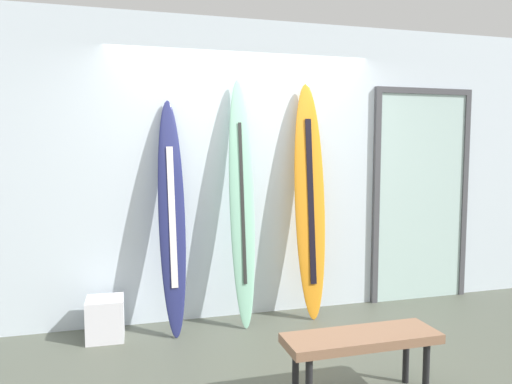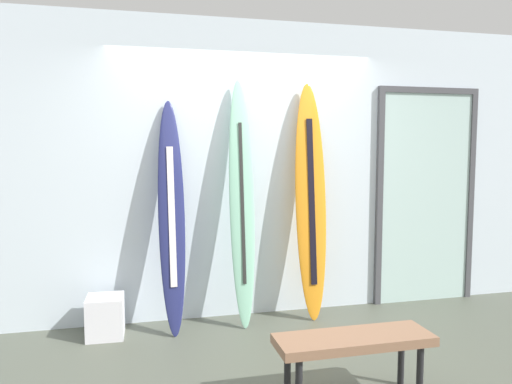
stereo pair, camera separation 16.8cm
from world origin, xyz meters
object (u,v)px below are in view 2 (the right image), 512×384
object	(u,v)px
glass_door	(426,193)
bench	(354,344)
display_block_left	(105,317)
surfboard_sunset	(311,203)
surfboard_navy	(172,218)
surfboard_seafoam	(242,205)

from	to	relation	value
glass_door	bench	size ratio (longest dim) A/B	2.20
glass_door	bench	xyz separation A→B (m)	(-1.61, -1.75, -0.77)
display_block_left	surfboard_sunset	bearing A→B (deg)	2.18
surfboard_navy	display_block_left	size ratio (longest dim) A/B	5.80
surfboard_seafoam	glass_door	distance (m)	2.02
surfboard_navy	surfboard_seafoam	bearing A→B (deg)	1.25
surfboard_seafoam	display_block_left	bearing A→B (deg)	-177.71
surfboard_seafoam	glass_door	bearing A→B (deg)	5.94
surfboard_navy	glass_door	size ratio (longest dim) A/B	0.92
surfboard_sunset	bench	size ratio (longest dim) A/B	2.19
display_block_left	surfboard_seafoam	bearing A→B (deg)	2.29
surfboard_navy	surfboard_sunset	distance (m)	1.30
glass_door	display_block_left	bearing A→B (deg)	-175.43
surfboard_navy	surfboard_sunset	xyz separation A→B (m)	(1.30, 0.04, 0.09)
surfboard_seafoam	surfboard_navy	bearing A→B (deg)	-178.75
surfboard_navy	surfboard_sunset	bearing A→B (deg)	1.62
surfboard_seafoam	surfboard_sunset	size ratio (longest dim) A/B	1.01
surfboard_sunset	bench	world-z (taller)	surfboard_sunset
surfboard_navy	glass_door	distance (m)	2.65
glass_door	bench	distance (m)	2.50
glass_door	surfboard_seafoam	bearing A→B (deg)	-174.06
surfboard_navy	bench	xyz separation A→B (m)	(1.02, -1.52, -0.63)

